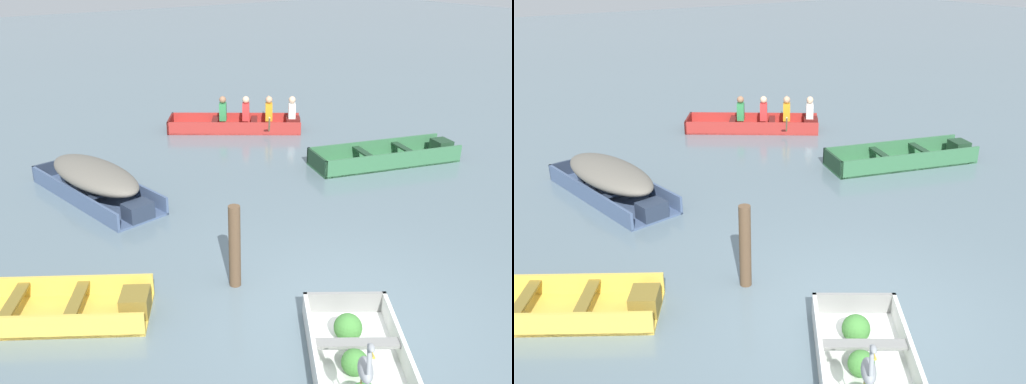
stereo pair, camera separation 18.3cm
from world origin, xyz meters
The scene contains 8 objects.
ground_plane centered at (0.00, 0.00, 0.00)m, with size 80.00×80.00×0.00m, color slate.
dinghy_white_foreground centered at (-0.76, -1.08, 0.14)m, with size 2.37×2.83×0.40m.
skiff_slate_blue_near_moored centered at (-1.32, 5.55, 0.39)m, with size 1.59×3.36×0.68m.
skiff_green_mid_moored centered at (4.77, 3.80, 0.13)m, with size 3.45×1.82×0.39m.
skiff_yellow_far_moored centered at (-3.10, 2.11, 0.11)m, with size 2.75×2.19×0.33m.
rowboat_red_with_crew centered at (3.45, 7.71, 0.23)m, with size 3.38×2.81×0.90m.
heron_on_dinghy centered at (-1.27, -1.57, 0.87)m, with size 0.33×0.41×0.84m.
mooring_post centered at (-0.78, 1.46, 0.61)m, with size 0.17×0.17×1.22m, color brown.
Camera 2 is at (-4.28, -4.54, 4.38)m, focal length 40.00 mm.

